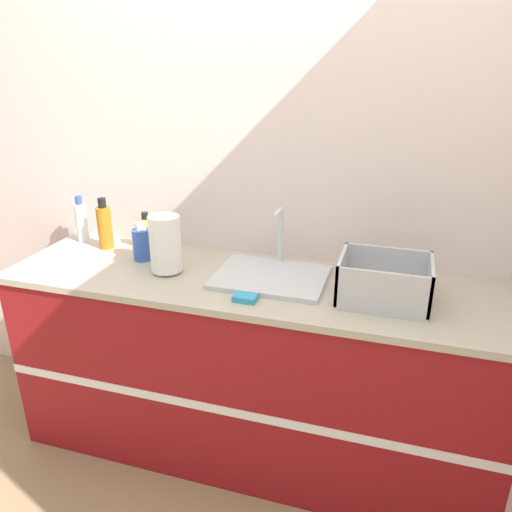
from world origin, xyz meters
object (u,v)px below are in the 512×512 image
object	(u,v)px
sink	(271,274)
dish_rack	(384,285)
bottle_amber	(105,226)
bottle_clear	(82,221)
paper_towel_roll	(165,244)
bottle_blue	(142,243)
bottle_yellow	(146,232)

from	to	relation	value
sink	dish_rack	distance (m)	0.47
bottle_amber	bottle_clear	bearing A→B (deg)	162.76
paper_towel_roll	bottle_clear	world-z (taller)	paper_towel_roll
bottle_blue	bottle_clear	world-z (taller)	bottle_clear
paper_towel_roll	dish_rack	xyz separation A→B (m)	(0.91, -0.00, -0.06)
dish_rack	bottle_blue	bearing A→B (deg)	174.62
bottle_amber	dish_rack	bearing A→B (deg)	-7.88
paper_towel_roll	bottle_blue	world-z (taller)	paper_towel_roll
sink	bottle_blue	world-z (taller)	sink
bottle_clear	bottle_yellow	distance (m)	0.36
dish_rack	bottle_yellow	distance (m)	1.16
sink	bottle_yellow	bearing A→B (deg)	165.98
paper_towel_roll	bottle_blue	bearing A→B (deg)	150.27
sink	bottle_clear	distance (m)	1.04
bottle_clear	sink	bearing A→B (deg)	-9.10
dish_rack	bottle_yellow	world-z (taller)	bottle_yellow
bottle_blue	bottle_yellow	world-z (taller)	bottle_yellow
bottle_blue	bottle_clear	size ratio (longest dim) A/B	0.75
bottle_clear	bottle_amber	bearing A→B (deg)	-17.24
paper_towel_roll	dish_rack	bearing A→B (deg)	-0.28
dish_rack	bottle_clear	xyz separation A→B (m)	(-1.49, 0.23, 0.04)
paper_towel_roll	bottle_clear	size ratio (longest dim) A/B	1.09
sink	dish_rack	size ratio (longest dim) A/B	1.36
paper_towel_roll	bottle_amber	size ratio (longest dim) A/B	1.02
paper_towel_roll	bottle_clear	bearing A→B (deg)	158.29
paper_towel_roll	bottle_yellow	bearing A→B (deg)	133.63
paper_towel_roll	bottle_blue	size ratio (longest dim) A/B	1.44
sink	paper_towel_roll	xyz separation A→B (m)	(-0.45, -0.07, 0.11)
dish_rack	bottle_blue	distance (m)	1.09
bottle_blue	bottle_yellow	xyz separation A→B (m)	(-0.05, 0.14, 0.00)
bottle_clear	bottle_blue	bearing A→B (deg)	-18.05
sink	bottle_amber	world-z (taller)	sink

